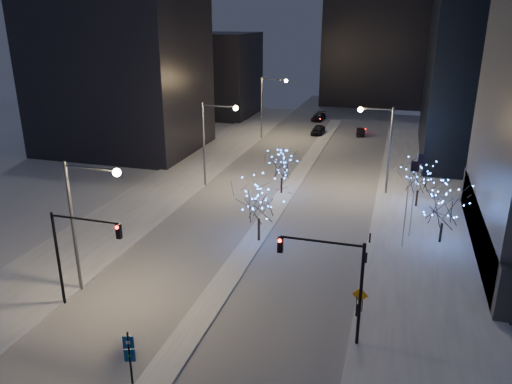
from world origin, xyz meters
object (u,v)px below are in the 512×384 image
at_px(street_lamp_w_mid, 212,133).
at_px(street_lamp_w_far, 268,100).
at_px(traffic_signal_east, 335,274).
at_px(holiday_tree_plaza_far, 419,177).
at_px(car_near, 318,130).
at_px(traffic_signal_west, 76,246).
at_px(street_lamp_w_near, 84,210).
at_px(holiday_tree_plaza_near, 445,204).
at_px(construction_sign, 360,297).
at_px(car_far, 319,117).
at_px(wayfinding_sign, 129,353).
at_px(holiday_tree_median_far, 282,166).
at_px(street_lamp_east, 382,139).
at_px(holiday_tree_median_near, 259,201).
at_px(car_mid, 361,131).

relative_size(street_lamp_w_mid, street_lamp_w_far, 1.00).
height_order(traffic_signal_east, holiday_tree_plaza_far, traffic_signal_east).
bearing_deg(street_lamp_w_far, car_near, 37.20).
height_order(street_lamp_w_far, traffic_signal_west, street_lamp_w_far).
bearing_deg(street_lamp_w_near, street_lamp_w_mid, 90.00).
xyz_separation_m(holiday_tree_plaza_near, construction_sign, (-5.95, -13.29, -2.52)).
relative_size(street_lamp_w_far, car_far, 2.00).
bearing_deg(construction_sign, wayfinding_sign, -134.30).
relative_size(street_lamp_w_mid, wayfinding_sign, 2.94).
bearing_deg(holiday_tree_median_far, wayfinding_sign, -91.23).
height_order(street_lamp_east, traffic_signal_east, street_lamp_east).
bearing_deg(street_lamp_w_near, wayfinding_sign, -45.97).
bearing_deg(traffic_signal_east, holiday_tree_plaza_near, 66.67).
bearing_deg(street_lamp_w_near, street_lamp_w_far, 90.00).
xyz_separation_m(traffic_signal_west, traffic_signal_east, (17.38, 1.00, 0.00)).
bearing_deg(holiday_tree_plaza_far, traffic_signal_west, -130.49).
xyz_separation_m(holiday_tree_plaza_far, wayfinding_sign, (-15.49, -32.61, -1.31)).
height_order(street_lamp_w_mid, car_near, street_lamp_w_mid).
xyz_separation_m(street_lamp_w_mid, holiday_tree_median_near, (9.44, -13.24, -2.53)).
bearing_deg(car_far, construction_sign, -72.97).
relative_size(street_lamp_w_near, traffic_signal_west, 1.43).
relative_size(traffic_signal_east, car_mid, 1.75).
bearing_deg(car_near, holiday_tree_median_near, -85.25).
bearing_deg(traffic_signal_east, street_lamp_w_far, 109.32).
height_order(car_mid, construction_sign, construction_sign).
xyz_separation_m(street_lamp_w_far, street_lamp_east, (19.02, -22.00, -0.05)).
xyz_separation_m(car_far, construction_sign, (13.65, -64.78, 0.53)).
height_order(traffic_signal_east, car_far, traffic_signal_east).
relative_size(traffic_signal_west, holiday_tree_median_near, 1.19).
xyz_separation_m(holiday_tree_median_near, holiday_tree_plaza_far, (13.78, 12.85, -0.57)).
relative_size(street_lamp_east, car_far, 2.00).
distance_m(car_near, holiday_tree_median_far, 31.10).
height_order(street_lamp_w_mid, holiday_tree_median_near, street_lamp_w_mid).
relative_size(holiday_tree_median_far, construction_sign, 2.70).
bearing_deg(car_mid, traffic_signal_east, 88.84).
height_order(street_lamp_east, holiday_tree_plaza_far, street_lamp_east).
xyz_separation_m(street_lamp_w_far, car_near, (7.44, 5.65, -5.71)).
distance_m(holiday_tree_median_near, construction_sign, 13.65).
height_order(street_lamp_east, holiday_tree_median_near, street_lamp_east).
distance_m(street_lamp_w_near, street_lamp_w_mid, 25.00).
distance_m(traffic_signal_east, wayfinding_sign, 12.61).
bearing_deg(holiday_tree_median_far, car_mid, 79.40).
bearing_deg(car_mid, holiday_tree_median_far, 74.91).
height_order(street_lamp_east, holiday_tree_median_far, street_lamp_east).
relative_size(street_lamp_w_mid, car_far, 2.00).
bearing_deg(holiday_tree_plaza_near, car_far, 110.84).
distance_m(holiday_tree_median_near, wayfinding_sign, 19.92).
xyz_separation_m(car_far, holiday_tree_plaza_far, (17.64, -42.82, 2.67)).
height_order(holiday_tree_median_near, wayfinding_sign, holiday_tree_median_near).
height_order(car_far, holiday_tree_median_near, holiday_tree_median_near).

